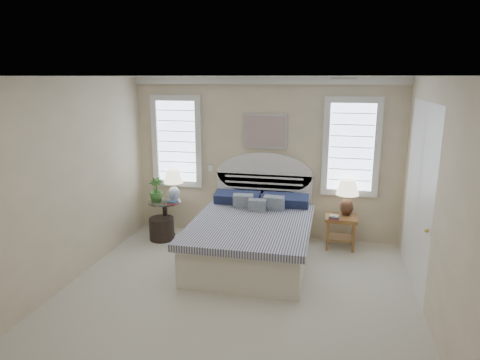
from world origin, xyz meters
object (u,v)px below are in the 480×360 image
Objects in this scene: floor_pot at (162,229)px; lamp_left at (173,182)px; bed at (253,234)px; lamp_right at (347,193)px; nightstand_right at (341,225)px; side_table_left at (165,215)px.

floor_pot is 0.78× the size of lamp_left.
lamp_right is at bearing 30.33° from bed.
bed reaches higher than lamp_right.
bed reaches higher than nightstand_right.
lamp_right is (3.03, 0.21, 0.50)m from side_table_left.
lamp_right reaches higher than nightstand_right.
bed reaches higher than lamp_left.
floor_pot is (-2.95, -0.26, -0.20)m from nightstand_right.
lamp_left is 0.91× the size of lamp_right.
nightstand_right is 2.87m from lamp_left.
floor_pot is 0.71× the size of lamp_right.
lamp_left reaches higher than lamp_right.
nightstand_right is 2.97m from floor_pot.
lamp_left is (-2.81, -0.01, 0.57)m from nightstand_right.
nightstand_right is at bearing 1.94° from side_table_left.
nightstand_right is at bearing -123.74° from lamp_right.
lamp_right is at bearing 2.34° from lamp_left.
side_table_left is 1.07× the size of lamp_right.
bed is 3.61× the size of side_table_left.
side_table_left is at bearing -145.62° from lamp_left.
floor_pot is at bearing -119.40° from lamp_left.
bed is 4.25× the size of lamp_left.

